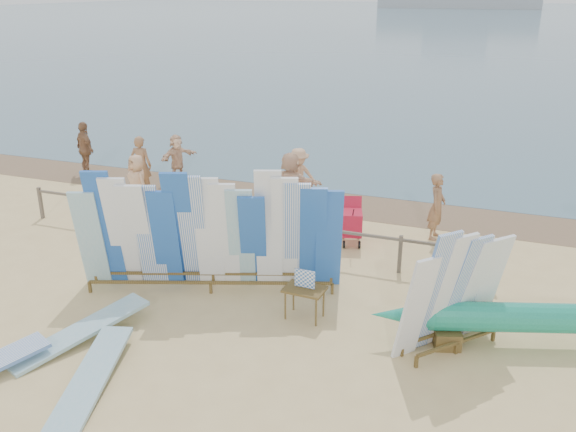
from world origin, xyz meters
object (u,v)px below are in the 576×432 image
at_px(main_surfboard_rack, 209,236).
at_px(outrigger_canoe, 542,320).
at_px(side_surfboard_rack, 453,294).
at_px(flat_board_b, 81,340).
at_px(beachgoer_5, 291,185).
at_px(beach_chair_right, 300,228).
at_px(beachgoer_11, 177,157).
at_px(beachgoer_3, 298,177).
at_px(beachgoer_extra_1, 85,149).
at_px(beachgoer_1, 141,165).
at_px(vendor_table, 305,302).
at_px(beach_chair_left, 262,223).
at_px(beachgoer_7, 437,206).
at_px(beachgoer_0, 138,183).
at_px(stroller, 352,226).
at_px(flat_board_a, 92,384).

height_order(main_surfboard_rack, outrigger_canoe, main_surfboard_rack).
xyz_separation_m(side_surfboard_rack, flat_board_b, (-6.34, -2.05, -1.09)).
bearing_deg(beachgoer_5, beach_chair_right, 121.11).
bearing_deg(flat_board_b, beachgoer_11, 131.95).
xyz_separation_m(beachgoer_3, beachgoer_11, (-4.60, 0.98, -0.09)).
xyz_separation_m(beachgoer_extra_1, beachgoer_1, (2.85, -1.00, -0.01)).
bearing_deg(flat_board_b, beach_chair_right, 92.81).
bearing_deg(beachgoer_1, vendor_table, 138.70).
relative_size(beach_chair_left, beachgoer_7, 0.50).
bearing_deg(beachgoer_3, beachgoer_5, -117.75).
bearing_deg(side_surfboard_rack, outrigger_canoe, -26.15).
height_order(beach_chair_right, beachgoer_0, beachgoer_0).
height_order(beachgoer_0, beachgoer_7, beachgoer_7).
bearing_deg(beachgoer_7, flat_board_b, 150.09).
bearing_deg(beachgoer_extra_1, beachgoer_1, -171.58).
height_order(beachgoer_5, beachgoer_1, beachgoer_5).
bearing_deg(beachgoer_11, vendor_table, -113.49).
height_order(flat_board_b, beachgoer_extra_1, beachgoer_extra_1).
bearing_deg(beachgoer_extra_1, main_surfboard_rack, 169.92).
bearing_deg(stroller, beachgoer_11, 138.34).
bearing_deg(beachgoer_11, beach_chair_left, -104.46).
height_order(side_surfboard_rack, beachgoer_extra_1, side_surfboard_rack).
height_order(main_surfboard_rack, beachgoer_0, main_surfboard_rack).
xyz_separation_m(flat_board_b, beachgoer_3, (1.30, 8.36, 0.86)).
relative_size(outrigger_canoe, beachgoer_11, 3.86).
relative_size(beach_chair_left, beachgoer_0, 0.51).
distance_m(beachgoer_3, beachgoer_7, 4.30).
bearing_deg(flat_board_a, beachgoer_extra_1, 111.49).
height_order(outrigger_canoe, stroller, stroller).
distance_m(beachgoer_5, beachgoer_11, 5.09).
distance_m(outrigger_canoe, flat_board_b, 8.33).
distance_m(flat_board_b, beach_chair_right, 6.41).
xyz_separation_m(flat_board_a, beachgoer_0, (-3.87, 7.36, 0.83)).
relative_size(vendor_table, flat_board_b, 0.38).
relative_size(main_surfboard_rack, beachgoer_0, 3.27).
xyz_separation_m(beach_chair_right, beachgoer_11, (-5.46, 3.30, 0.53)).
bearing_deg(flat_board_a, outrigger_canoe, 12.34).
xyz_separation_m(flat_board_a, beachgoer_1, (-4.63, 8.74, 0.91)).
bearing_deg(beachgoer_5, beachgoer_0, 16.31).
bearing_deg(stroller, vendor_table, -105.13).
relative_size(outrigger_canoe, flat_board_a, 2.20).
bearing_deg(beachgoer_extra_1, flat_board_b, 154.35).
bearing_deg(main_surfboard_rack, flat_board_a, -114.04).
bearing_deg(flat_board_b, flat_board_a, -23.03).
height_order(stroller, beachgoer_5, beachgoer_5).
xyz_separation_m(beach_chair_left, beachgoer_7, (4.33, 1.17, 0.61)).
xyz_separation_m(vendor_table, beachgoer_3, (-2.29, 6.17, 0.52)).
distance_m(vendor_table, beachgoer_1, 9.09).
bearing_deg(beachgoer_5, flat_board_a, 89.58).
height_order(beachgoer_extra_1, beachgoer_1, beachgoer_extra_1).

